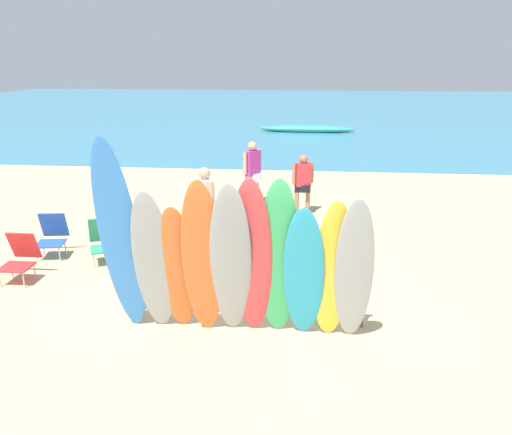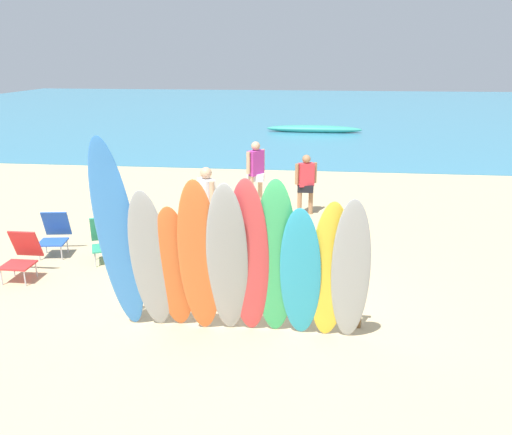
{
  "view_description": "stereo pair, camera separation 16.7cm",
  "coord_description": "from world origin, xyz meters",
  "px_view_note": "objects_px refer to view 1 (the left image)",
  "views": [
    {
      "loc": [
        0.81,
        -6.7,
        3.75
      ],
      "look_at": [
        0.0,
        1.76,
        1.04
      ],
      "focal_mm": 36.07,
      "sensor_mm": 36.0,
      "label": 1
    },
    {
      "loc": [
        0.97,
        -6.68,
        3.75
      ],
      "look_at": [
        0.0,
        1.76,
        1.04
      ],
      "focal_mm": 36.07,
      "sensor_mm": 36.0,
      "label": 2
    }
  ],
  "objects_px": {
    "surfboard_teal_7": "(304,274)",
    "beachgoer_strolling": "(206,203)",
    "surfboard_grey_4": "(231,262)",
    "surfboard_yellow_8": "(333,272)",
    "surfboard_grey_1": "(154,263)",
    "beach_chair_blue": "(20,256)",
    "surfboard_rack": "(244,283)",
    "surfboard_orange_3": "(203,261)",
    "distant_boat": "(307,129)",
    "surfboard_red_5": "(252,260)",
    "surfboard_blue_0": "(120,239)",
    "surfboard_orange_2": "(177,270)",
    "beachgoer_midbeach": "(303,180)",
    "beachgoer_by_water": "(252,169)",
    "surfboard_grey_9": "(354,272)",
    "beach_chair_red": "(103,239)",
    "surfboard_green_6": "(279,260)",
    "beach_chair_striped": "(52,234)"
  },
  "relations": [
    {
      "from": "surfboard_teal_7",
      "to": "beachgoer_strolling",
      "type": "xyz_separation_m",
      "value": [
        -1.95,
        3.36,
        -0.04
      ]
    },
    {
      "from": "surfboard_grey_4",
      "to": "surfboard_yellow_8",
      "type": "relative_size",
      "value": 1.14
    },
    {
      "from": "surfboard_grey_1",
      "to": "beach_chair_blue",
      "type": "xyz_separation_m",
      "value": [
        -2.87,
        1.64,
        -0.66
      ]
    },
    {
      "from": "surfboard_rack",
      "to": "surfboard_orange_3",
      "type": "relative_size",
      "value": 1.44
    },
    {
      "from": "surfboard_grey_1",
      "to": "beachgoer_strolling",
      "type": "xyz_separation_m",
      "value": [
        0.05,
        3.4,
        -0.13
      ]
    },
    {
      "from": "beachgoer_strolling",
      "to": "distant_boat",
      "type": "bearing_deg",
      "value": 137.8
    },
    {
      "from": "surfboard_orange_3",
      "to": "surfboard_red_5",
      "type": "height_order",
      "value": "surfboard_red_5"
    },
    {
      "from": "surfboard_orange_3",
      "to": "surfboard_red_5",
      "type": "relative_size",
      "value": 1.01
    },
    {
      "from": "surfboard_yellow_8",
      "to": "distant_boat",
      "type": "distance_m",
      "value": 19.78
    },
    {
      "from": "surfboard_blue_0",
      "to": "surfboard_orange_3",
      "type": "relative_size",
      "value": 1.19
    },
    {
      "from": "surfboard_orange_2",
      "to": "surfboard_teal_7",
      "type": "xyz_separation_m",
      "value": [
        1.69,
        -0.02,
        0.02
      ]
    },
    {
      "from": "surfboard_grey_1",
      "to": "surfboard_orange_2",
      "type": "distance_m",
      "value": 0.33
    },
    {
      "from": "surfboard_blue_0",
      "to": "beachgoer_midbeach",
      "type": "relative_size",
      "value": 1.96
    },
    {
      "from": "surfboard_red_5",
      "to": "surfboard_orange_2",
      "type": "bearing_deg",
      "value": 178.5
    },
    {
      "from": "surfboard_orange_3",
      "to": "surfboard_teal_7",
      "type": "relative_size",
      "value": 1.19
    },
    {
      "from": "surfboard_teal_7",
      "to": "surfboard_blue_0",
      "type": "bearing_deg",
      "value": -174.35
    },
    {
      "from": "surfboard_red_5",
      "to": "beach_chair_blue",
      "type": "xyz_separation_m",
      "value": [
        -4.19,
        1.61,
        -0.75
      ]
    },
    {
      "from": "surfboard_orange_2",
      "to": "beachgoer_strolling",
      "type": "height_order",
      "value": "surfboard_orange_2"
    },
    {
      "from": "surfboard_grey_4",
      "to": "surfboard_red_5",
      "type": "height_order",
      "value": "surfboard_red_5"
    },
    {
      "from": "beach_chair_blue",
      "to": "surfboard_grey_1",
      "type": "bearing_deg",
      "value": -30.25
    },
    {
      "from": "surfboard_rack",
      "to": "beachgoer_by_water",
      "type": "bearing_deg",
      "value": 94.75
    },
    {
      "from": "surfboard_rack",
      "to": "surfboard_red_5",
      "type": "distance_m",
      "value": 0.77
    },
    {
      "from": "surfboard_orange_2",
      "to": "surfboard_grey_4",
      "type": "distance_m",
      "value": 0.77
    },
    {
      "from": "surfboard_grey_9",
      "to": "beach_chair_red",
      "type": "relative_size",
      "value": 2.66
    },
    {
      "from": "surfboard_rack",
      "to": "surfboard_red_5",
      "type": "relative_size",
      "value": 1.45
    },
    {
      "from": "surfboard_orange_3",
      "to": "beach_chair_red",
      "type": "relative_size",
      "value": 2.93
    },
    {
      "from": "beach_chair_red",
      "to": "surfboard_green_6",
      "type": "bearing_deg",
      "value": -60.61
    },
    {
      "from": "surfboard_orange_2",
      "to": "beach_chair_striped",
      "type": "relative_size",
      "value": 2.43
    },
    {
      "from": "surfboard_grey_1",
      "to": "beachgoer_midbeach",
      "type": "xyz_separation_m",
      "value": [
        1.94,
        5.92,
        -0.24
      ]
    },
    {
      "from": "surfboard_orange_3",
      "to": "beach_chair_striped",
      "type": "xyz_separation_m",
      "value": [
        -3.53,
        2.83,
        -0.74
      ]
    },
    {
      "from": "surfboard_grey_1",
      "to": "beachgoer_strolling",
      "type": "distance_m",
      "value": 3.4
    },
    {
      "from": "beachgoer_midbeach",
      "to": "distant_boat",
      "type": "distance_m",
      "value": 13.91
    },
    {
      "from": "surfboard_blue_0",
      "to": "surfboard_green_6",
      "type": "height_order",
      "value": "surfboard_blue_0"
    },
    {
      "from": "surfboard_orange_3",
      "to": "beachgoer_midbeach",
      "type": "height_order",
      "value": "surfboard_orange_3"
    },
    {
      "from": "surfboard_rack",
      "to": "surfboard_grey_1",
      "type": "height_order",
      "value": "surfboard_grey_1"
    },
    {
      "from": "surfboard_orange_2",
      "to": "surfboard_grey_9",
      "type": "relative_size",
      "value": 0.92
    },
    {
      "from": "surfboard_teal_7",
      "to": "beach_chair_blue",
      "type": "bearing_deg",
      "value": 166.02
    },
    {
      "from": "surfboard_orange_2",
      "to": "surfboard_green_6",
      "type": "relative_size",
      "value": 0.85
    },
    {
      "from": "surfboard_grey_1",
      "to": "distant_boat",
      "type": "height_order",
      "value": "surfboard_grey_1"
    },
    {
      "from": "surfboard_grey_1",
      "to": "beach_chair_blue",
      "type": "relative_size",
      "value": 2.71
    },
    {
      "from": "surfboard_grey_9",
      "to": "beachgoer_strolling",
      "type": "distance_m",
      "value": 4.28
    },
    {
      "from": "surfboard_blue_0",
      "to": "surfboard_orange_2",
      "type": "distance_m",
      "value": 0.86
    },
    {
      "from": "distant_boat",
      "to": "surfboard_yellow_8",
      "type": "bearing_deg",
      "value": -89.08
    },
    {
      "from": "surfboard_orange_2",
      "to": "beachgoer_by_water",
      "type": "bearing_deg",
      "value": 81.17
    },
    {
      "from": "beachgoer_midbeach",
      "to": "beachgoer_strolling",
      "type": "xyz_separation_m",
      "value": [
        -1.89,
        -2.53,
        0.11
      ]
    },
    {
      "from": "surfboard_red_5",
      "to": "surfboard_orange_3",
      "type": "bearing_deg",
      "value": -172.31
    },
    {
      "from": "beachgoer_by_water",
      "to": "surfboard_teal_7",
      "type": "bearing_deg",
      "value": -131.02
    },
    {
      "from": "surfboard_teal_7",
      "to": "beach_chair_red",
      "type": "height_order",
      "value": "surfboard_teal_7"
    },
    {
      "from": "surfboard_red_5",
      "to": "beachgoer_midbeach",
      "type": "bearing_deg",
      "value": 83.89
    },
    {
      "from": "surfboard_orange_2",
      "to": "surfboard_red_5",
      "type": "xyz_separation_m",
      "value": [
        1.01,
        -0.03,
        0.2
      ]
    }
  ]
}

